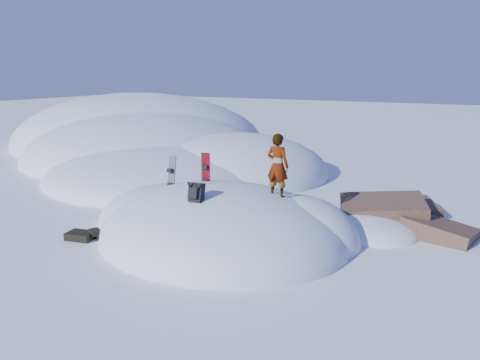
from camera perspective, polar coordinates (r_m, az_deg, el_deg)
The scene contains 9 objects.
ground at distance 12.90m, azimuth -2.29°, elevation -7.20°, with size 120.00×120.00×0.00m, color white.
snow_mound at distance 13.17m, azimuth -2.41°, elevation -6.76°, with size 8.00×6.00×3.00m.
snow_ridge at distance 26.56m, azimuth -10.99°, elevation 3.20°, with size 21.50×18.50×6.40m.
rock_outcrop at distance 14.35m, azimuth 17.05°, elevation -5.59°, with size 4.68×4.41×1.68m.
snowboard_red at distance 13.34m, azimuth -4.22°, elevation 0.54°, with size 0.25×0.16×1.35m.
snowboard_dark at distance 13.78m, azimuth -8.41°, elevation 0.11°, with size 0.29×0.25×1.39m.
backpack at distance 11.49m, azimuth -5.39°, elevation -1.51°, with size 0.38×0.44×0.57m.
gear_pile at distance 13.52m, azimuth -18.61°, elevation -6.38°, with size 0.96×0.74×0.25m.
person at distance 12.05m, azimuth 4.61°, elevation 1.74°, with size 0.61×0.40×1.68m, color slate.
Camera 1 is at (6.16, -10.41, 4.49)m, focal length 35.00 mm.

